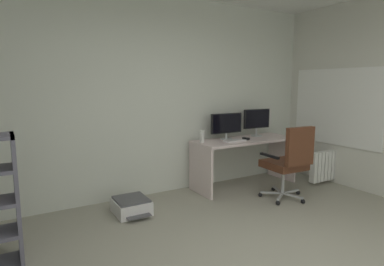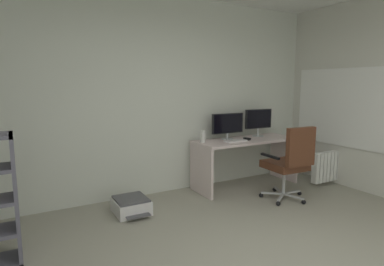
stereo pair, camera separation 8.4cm
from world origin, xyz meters
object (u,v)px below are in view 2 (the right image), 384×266
at_px(printer, 131,205).
at_px(desktop_speaker, 203,137).
at_px(keyboard, 236,141).
at_px(radiator, 331,166).
at_px(monitor_main, 228,124).
at_px(computer_mouse, 247,139).
at_px(monitor_secondary, 258,120).
at_px(desk, 246,151).
at_px(office_chair, 290,161).

bearing_deg(printer, desktop_speaker, 12.07).
distance_m(keyboard, radiator, 1.65).
relative_size(monitor_main, radiator, 0.69).
bearing_deg(computer_mouse, radiator, -28.40).
bearing_deg(computer_mouse, desktop_speaker, 160.93).
distance_m(computer_mouse, printer, 1.97).
distance_m(monitor_secondary, keyboard, 0.70).
distance_m(desk, printer, 1.96).
bearing_deg(keyboard, computer_mouse, 4.62).
bearing_deg(keyboard, desk, 17.59).
bearing_deg(desk, keyboard, -159.86).
xyz_separation_m(monitor_secondary, keyboard, (-0.61, -0.23, -0.25)).
xyz_separation_m(desk, computer_mouse, (-0.04, -0.07, 0.20)).
bearing_deg(monitor_main, office_chair, -69.54).
bearing_deg(computer_mouse, monitor_secondary, 20.45).
bearing_deg(computer_mouse, keyboard, -179.71).
bearing_deg(office_chair, desktop_speaker, 132.45).
bearing_deg(computer_mouse, monitor_main, 131.48).
distance_m(desktop_speaker, printer, 1.40).
bearing_deg(keyboard, desktop_speaker, 156.07).
distance_m(keyboard, computer_mouse, 0.23).
height_order(monitor_main, office_chair, monitor_main).
xyz_separation_m(monitor_secondary, computer_mouse, (-0.38, -0.20, -0.24)).
bearing_deg(printer, desk, 5.20).
bearing_deg(monitor_main, printer, -169.68).
relative_size(monitor_main, printer, 1.03).
relative_size(monitor_secondary, keyboard, 1.45).
height_order(office_chair, radiator, office_chair).
bearing_deg(keyboard, printer, -179.99).
height_order(desk, monitor_secondary, monitor_secondary).
bearing_deg(keyboard, monitor_secondary, 17.66).
relative_size(keyboard, office_chair, 0.33).
relative_size(office_chair, radiator, 1.31).
height_order(monitor_secondary, printer, monitor_secondary).
distance_m(desk, radiator, 1.40).
relative_size(monitor_main, monitor_secondary, 1.09).
bearing_deg(radiator, computer_mouse, 158.47).
distance_m(office_chair, printer, 2.14).
height_order(monitor_secondary, office_chair, monitor_secondary).
height_order(desk, computer_mouse, computer_mouse).
bearing_deg(desktop_speaker, computer_mouse, -12.20).
distance_m(monitor_secondary, printer, 2.43).
relative_size(desk, desktop_speaker, 9.58).
relative_size(desk, monitor_secondary, 3.30).
distance_m(monitor_main, computer_mouse, 0.36).
relative_size(monitor_main, office_chair, 0.53).
xyz_separation_m(monitor_main, keyboard, (-0.01, -0.23, -0.22)).
xyz_separation_m(printer, radiator, (3.14, -0.40, 0.20)).
distance_m(monitor_main, keyboard, 0.31).
bearing_deg(monitor_secondary, office_chair, -104.82).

